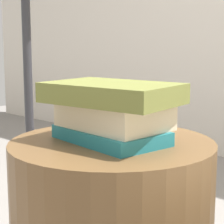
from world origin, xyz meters
TOP-DOWN VIEW (x-y plane):
  - book_teal at (-0.00, -0.01)m, footprint 0.27×0.19m
  - book_cream at (-0.00, 0.01)m, footprint 0.25×0.18m
  - book_olive at (0.01, -0.01)m, footprint 0.31×0.22m

SIDE VIEW (x-z plane):
  - book_teal at x=0.00m, z-range 0.58..0.61m
  - book_cream at x=0.00m, z-range 0.61..0.67m
  - book_olive at x=0.01m, z-range 0.67..0.72m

